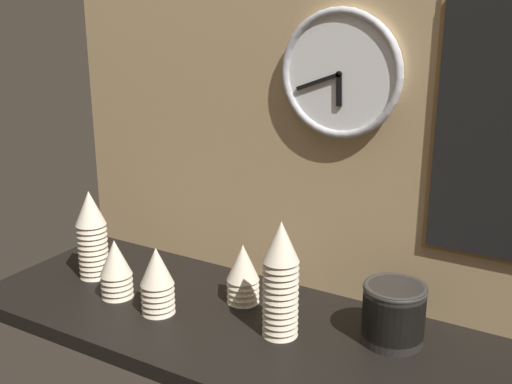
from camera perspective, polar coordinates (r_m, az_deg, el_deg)
ground_plane at (r=163.47cm, az=1.18°, el=-12.55°), size 160.00×56.00×4.00cm
wall_tiled_back at (r=167.33cm, az=5.84°, el=8.01°), size 160.00×3.00×105.00cm
cup_stack_far_left at (r=189.86cm, az=-14.45°, el=-3.69°), size 8.76×8.76×26.03cm
cup_stack_left at (r=178.04cm, az=-12.35°, el=-6.66°), size 8.76×8.76×16.42cm
cup_stack_center_right at (r=152.89cm, az=2.21°, el=-7.76°), size 8.76×8.76×29.24cm
cup_stack_center_left at (r=167.29cm, az=-8.78°, el=-7.77°), size 8.76×8.76×18.02cm
cup_stack_center at (r=171.18cm, az=-1.17°, el=-7.24°), size 8.76×8.76×16.42cm
bowl_stack_right at (r=156.63cm, az=12.14°, el=-10.40°), size 15.10×15.10×14.54cm
wall_clock at (r=160.94cm, az=7.51°, el=10.37°), size 32.05×2.70×32.05cm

